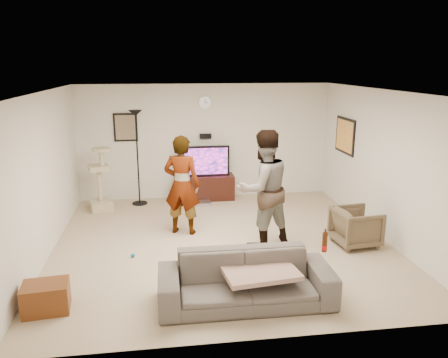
{
  "coord_description": "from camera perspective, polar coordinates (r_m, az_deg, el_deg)",
  "views": [
    {
      "loc": [
        -0.95,
        -6.91,
        2.91
      ],
      "look_at": [
        0.06,
        0.2,
        1.05
      ],
      "focal_mm": 35.77,
      "sensor_mm": 36.0,
      "label": 1
    }
  ],
  "objects": [
    {
      "name": "floor",
      "position": [
        7.57,
        -0.22,
        -8.19
      ],
      "size": [
        5.5,
        5.5,
        0.02
      ],
      "primitive_type": "cube",
      "color": "tan",
      "rests_on": "ground"
    },
    {
      "name": "ceiling",
      "position": [
        6.99,
        -0.24,
        11.23
      ],
      "size": [
        5.5,
        5.5,
        0.02
      ],
      "primitive_type": "cube",
      "color": "silver",
      "rests_on": "wall_back"
    },
    {
      "name": "wall_back",
      "position": [
        9.85,
        -2.42,
        4.81
      ],
      "size": [
        5.5,
        0.04,
        2.5
      ],
      "primitive_type": "cube",
      "color": "silver",
      "rests_on": "floor"
    },
    {
      "name": "wall_front",
      "position": [
        4.58,
        4.5,
        -6.79
      ],
      "size": [
        5.5,
        0.04,
        2.5
      ],
      "primitive_type": "cube",
      "color": "silver",
      "rests_on": "floor"
    },
    {
      "name": "wall_left",
      "position": [
        7.33,
        -22.04,
        0.35
      ],
      "size": [
        0.04,
        5.5,
        2.5
      ],
      "primitive_type": "cube",
      "color": "silver",
      "rests_on": "floor"
    },
    {
      "name": "wall_right",
      "position": [
        8.02,
        19.65,
        1.71
      ],
      "size": [
        0.04,
        5.5,
        2.5
      ],
      "primitive_type": "cube",
      "color": "silver",
      "rests_on": "floor"
    },
    {
      "name": "wall_clock",
      "position": [
        9.71,
        -2.46,
        9.73
      ],
      "size": [
        0.26,
        0.04,
        0.26
      ],
      "primitive_type": "cylinder",
      "rotation": [
        1.57,
        0.0,
        0.0
      ],
      "color": "silver",
      "rests_on": "wall_back"
    },
    {
      "name": "wall_speaker",
      "position": [
        9.77,
        -2.39,
        5.5
      ],
      "size": [
        0.25,
        0.1,
        0.1
      ],
      "primitive_type": "cube",
      "color": "black",
      "rests_on": "wall_back"
    },
    {
      "name": "picture_back",
      "position": [
        9.76,
        -12.47,
        6.47
      ],
      "size": [
        0.42,
        0.03,
        0.52
      ],
      "primitive_type": "cube",
      "color": "#75664F",
      "rests_on": "wall_back"
    },
    {
      "name": "picture_right",
      "position": [
        9.38,
        15.21,
        5.37
      ],
      "size": [
        0.03,
        0.78,
        0.62
      ],
      "primitive_type": "cube",
      "color": "#E69943",
      "rests_on": "wall_right"
    },
    {
      "name": "tv_stand",
      "position": [
        9.82,
        -2.53,
        -1.09
      ],
      "size": [
        1.29,
        0.45,
        0.54
      ],
      "primitive_type": "cube",
      "color": "black",
      "rests_on": "floor"
    },
    {
      "name": "console_box",
      "position": [
        9.5,
        -2.95,
        -3.11
      ],
      "size": [
        0.4,
        0.3,
        0.07
      ],
      "primitive_type": "cube",
      "color": "#B9BAC5",
      "rests_on": "floor"
    },
    {
      "name": "tv",
      "position": [
        9.68,
        -2.57,
        2.32
      ],
      "size": [
        1.1,
        0.08,
        0.65
      ],
      "primitive_type": "cube",
      "color": "black",
      "rests_on": "tv_stand"
    },
    {
      "name": "tv_screen",
      "position": [
        9.64,
        -2.55,
        2.26
      ],
      "size": [
        1.02,
        0.01,
        0.58
      ],
      "primitive_type": "cube",
      "color": "#FD32AC",
      "rests_on": "tv"
    },
    {
      "name": "floor_lamp",
      "position": [
        9.49,
        -10.98,
        2.63
      ],
      "size": [
        0.32,
        0.32,
        2.0
      ],
      "primitive_type": "cylinder",
      "color": "black",
      "rests_on": "floor"
    },
    {
      "name": "cat_tree",
      "position": [
        9.34,
        -15.65,
        -0.01
      ],
      "size": [
        0.52,
        0.52,
        1.31
      ],
      "primitive_type": "cube",
      "rotation": [
        0.0,
        0.0,
        0.3
      ],
      "color": "tan",
      "rests_on": "floor"
    },
    {
      "name": "person_left",
      "position": [
        7.75,
        -5.4,
        -0.78
      ],
      "size": [
        0.74,
        0.61,
        1.75
      ],
      "primitive_type": "imported",
      "rotation": [
        0.0,
        0.0,
        2.8
      ],
      "color": "gray",
      "rests_on": "floor"
    },
    {
      "name": "person_right",
      "position": [
        7.19,
        5.05,
        -1.27
      ],
      "size": [
        1.12,
        0.99,
        1.92
      ],
      "primitive_type": "imported",
      "rotation": [
        0.0,
        0.0,
        3.46
      ],
      "color": "navy",
      "rests_on": "floor"
    },
    {
      "name": "sofa",
      "position": [
        5.68,
        2.82,
        -12.72
      ],
      "size": [
        2.17,
        0.86,
        0.63
      ],
      "primitive_type": "imported",
      "rotation": [
        0.0,
        0.0,
        -0.01
      ],
      "color": "#4E4641",
      "rests_on": "floor"
    },
    {
      "name": "throw_blanket",
      "position": [
        5.66,
        4.52,
        -11.59
      ],
      "size": [
        0.98,
        0.81,
        0.06
      ],
      "primitive_type": "cube",
      "rotation": [
        0.0,
        0.0,
        0.13
      ],
      "color": "tan",
      "rests_on": "sofa"
    },
    {
      "name": "beer_bottle",
      "position": [
        5.75,
        12.74,
        -7.88
      ],
      "size": [
        0.06,
        0.06,
        0.25
      ],
      "primitive_type": "cylinder",
      "color": "#3A1805",
      "rests_on": "sofa"
    },
    {
      "name": "armchair",
      "position": [
        7.67,
        16.51,
        -5.89
      ],
      "size": [
        0.76,
        0.74,
        0.63
      ],
      "primitive_type": "imported",
      "rotation": [
        0.0,
        0.0,
        1.67
      ],
      "color": "brown",
      "rests_on": "floor"
    },
    {
      "name": "side_table",
      "position": [
        5.97,
        -21.8,
        -13.87
      ],
      "size": [
        0.58,
        0.46,
        0.36
      ],
      "primitive_type": "cube",
      "rotation": [
        0.0,
        0.0,
        0.11
      ],
      "color": "#552A11",
      "rests_on": "floor"
    },
    {
      "name": "toy_ball",
      "position": [
        7.15,
        -11.57,
        -9.55
      ],
      "size": [
        0.06,
        0.06,
        0.06
      ],
      "primitive_type": "sphere",
      "color": "#105E8E",
      "rests_on": "floor"
    }
  ]
}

